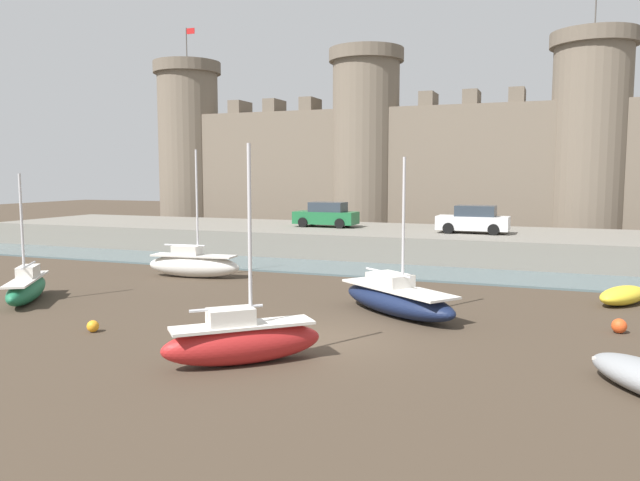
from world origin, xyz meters
name	(u,v)px	position (x,y,z in m)	size (l,w,h in m)	color
ground_plane	(325,339)	(0.00, 0.00, 0.00)	(160.00, 160.00, 0.00)	#423528
water_channel	(418,273)	(0.00, 13.39, 0.05)	(80.00, 4.50, 0.10)	slate
quay_road	(444,244)	(0.00, 20.64, 0.77)	(62.20, 10.00, 1.54)	slate
castle	(470,154)	(0.00, 31.77, 6.48)	(56.19, 5.99, 17.91)	#706354
rowboat_foreground_centre	(623,295)	(8.91, 8.89, 0.37)	(2.45, 3.04, 0.70)	yellow
sailboat_foreground_right	(242,340)	(-1.17, -3.05, 0.64)	(3.87, 3.68, 5.77)	red
sailboat_midflat_left	(27,287)	(-12.88, 1.08, 0.56)	(3.20, 4.25, 5.01)	#1E6B47
sailboat_near_channel_right	(397,299)	(1.22, 4.03, 0.59)	(5.45, 4.62, 5.57)	#141E3D
sailboat_midflat_right	(193,264)	(-9.96, 8.43, 0.65)	(4.81, 1.66, 6.14)	silver
mooring_buoy_off_centre	(619,326)	(8.39, 4.02, 0.23)	(0.47, 0.47, 0.47)	#E04C1E
mooring_buoy_near_shore	(93,326)	(-7.17, -1.80, 0.19)	(0.38, 0.38, 0.38)	orange
car_quay_centre_west	(326,215)	(-7.71, 20.86, 2.32)	(4.12, 1.92, 1.62)	#1E6638
car_quay_west	(474,220)	(1.85, 19.80, 2.32)	(4.12, 1.92, 1.62)	silver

